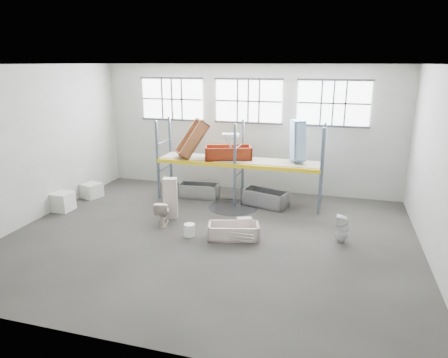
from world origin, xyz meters
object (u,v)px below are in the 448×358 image
(toilet_white, at_px, (342,229))
(blue_tub_upright, at_px, (298,140))
(bathtub_beige, at_px, (234,231))
(steel_tub_left, at_px, (199,191))
(carton_near, at_px, (61,201))
(toilet_beige, at_px, (163,212))
(rust_tub_flat, at_px, (228,153))
(cistern_tall, at_px, (171,198))
(bucket, at_px, (190,230))
(steel_tub_right, at_px, (265,198))

(toilet_white, relative_size, blue_tub_upright, 0.58)
(bathtub_beige, relative_size, steel_tub_left, 1.00)
(blue_tub_upright, xyz_separation_m, carton_near, (-7.87, -2.89, -2.07))
(toilet_white, distance_m, blue_tub_upright, 3.90)
(toilet_beige, relative_size, rust_tub_flat, 0.46)
(cistern_tall, bearing_deg, toilet_beige, -107.35)
(blue_tub_upright, relative_size, bucket, 3.78)
(toilet_white, bearing_deg, steel_tub_right, -128.24)
(toilet_beige, bearing_deg, toilet_white, 169.09)
(toilet_beige, relative_size, bucket, 2.08)
(rust_tub_flat, relative_size, bucket, 4.54)
(toilet_beige, height_order, toilet_white, toilet_white)
(steel_tub_right, xyz_separation_m, carton_near, (-6.85, -2.42, 0.03))
(bucket, bearing_deg, bathtub_beige, 9.34)
(steel_tub_left, relative_size, blue_tub_upright, 1.05)
(bathtub_beige, bearing_deg, steel_tub_right, 68.01)
(toilet_white, xyz_separation_m, blue_tub_upright, (-1.70, 2.90, 1.98))
(bucket, bearing_deg, toilet_white, 10.45)
(toilet_beige, height_order, bucket, toilet_beige)
(toilet_white, relative_size, steel_tub_left, 0.55)
(steel_tub_right, xyz_separation_m, rust_tub_flat, (-1.50, 0.35, 1.53))
(bucket, bearing_deg, rust_tub_flat, 86.67)
(toilet_beige, distance_m, toilet_white, 5.59)
(toilet_white, bearing_deg, bucket, -75.91)
(bathtub_beige, relative_size, toilet_white, 1.81)
(cistern_tall, relative_size, toilet_white, 1.67)
(steel_tub_left, xyz_separation_m, bucket, (0.93, -3.50, -0.09))
(bucket, bearing_deg, carton_near, 170.86)
(carton_near, bearing_deg, steel_tub_left, 32.39)
(toilet_white, bearing_deg, steel_tub_left, -113.02)
(bathtub_beige, xyz_separation_m, toilet_white, (3.10, 0.60, 0.19))
(cistern_tall, distance_m, bucket, 1.75)
(bathtub_beige, bearing_deg, rust_tub_flat, 93.45)
(toilet_white, distance_m, carton_near, 9.56)
(steel_tub_right, height_order, rust_tub_flat, rust_tub_flat)
(bathtub_beige, distance_m, steel_tub_right, 3.06)
(bathtub_beige, relative_size, rust_tub_flat, 0.87)
(steel_tub_left, xyz_separation_m, blue_tub_upright, (3.65, 0.22, 2.12))
(cistern_tall, xyz_separation_m, blue_tub_upright, (3.85, 2.48, 1.70))
(cistern_tall, bearing_deg, steel_tub_right, 21.60)
(bathtub_beige, bearing_deg, carton_near, 159.95)
(cistern_tall, height_order, rust_tub_flat, rust_tub_flat)
(bucket, bearing_deg, steel_tub_right, 62.28)
(toilet_white, distance_m, bucket, 4.50)
(steel_tub_left, relative_size, carton_near, 1.98)
(bathtub_beige, distance_m, steel_tub_left, 3.98)
(bathtub_beige, distance_m, rust_tub_flat, 3.90)
(toilet_beige, relative_size, cistern_tall, 0.57)
(rust_tub_flat, xyz_separation_m, blue_tub_upright, (2.51, 0.12, 0.57))
(steel_tub_left, bearing_deg, rust_tub_flat, 5.04)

